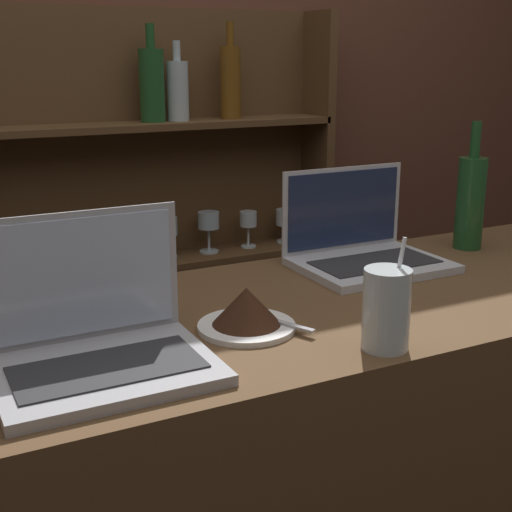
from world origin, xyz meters
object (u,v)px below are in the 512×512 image
Objects in this scene: laptop_far at (362,246)px; cake_plate at (247,311)px; laptop_near at (97,337)px; water_glass at (386,309)px; wine_bottle_green at (470,201)px.

cake_plate is (-0.42, -0.24, -0.01)m from laptop_far.
laptop_near is at bearing -158.39° from laptop_far.
laptop_near is 0.46m from water_glass.
laptop_near is 1.00× the size of laptop_far.
laptop_far reaches higher than water_glass.
water_glass is 0.59× the size of wine_bottle_green.
laptop_far is at bearing 29.92° from cake_plate.
laptop_far is at bearing 21.61° from laptop_near.
laptop_far is 0.33m from wine_bottle_green.
water_glass is 0.71m from wine_bottle_green.
cake_plate is at bearing 7.07° from laptop_near.
cake_plate is at bearing -150.08° from laptop_far.
cake_plate is at bearing -161.82° from wine_bottle_green.
laptop_near is 1.05m from wine_bottle_green.
water_glass is at bearing -18.31° from laptop_near.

